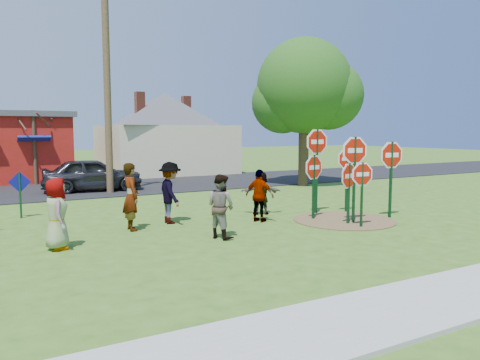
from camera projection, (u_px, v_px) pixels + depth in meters
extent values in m
plane|color=#335919|center=(202.00, 229.00, 13.56)|extent=(120.00, 120.00, 0.00)
cube|color=#9E9E99|center=(394.00, 311.00, 7.31)|extent=(22.00, 1.80, 0.08)
cube|color=black|center=(107.00, 187.00, 23.54)|extent=(120.00, 7.50, 0.04)
cylinder|color=brown|center=(344.00, 220.00, 14.88)|extent=(3.20, 3.20, 0.03)
cube|color=navy|center=(34.00, 139.00, 24.35)|extent=(1.60, 0.78, 0.45)
cube|color=beige|center=(165.00, 149.00, 31.69)|extent=(8.00, 7.00, 3.20)
pyramid|color=#4C4C51|center=(164.00, 93.00, 31.29)|extent=(9.40, 9.40, 2.20)
cube|color=brown|center=(140.00, 103.00, 29.54)|extent=(0.55, 0.55, 1.40)
cube|color=brown|center=(186.00, 106.00, 33.21)|extent=(0.55, 0.55, 1.40)
cube|color=#103C1C|center=(362.00, 195.00, 13.71)|extent=(0.06, 0.07, 1.93)
cylinder|color=white|center=(362.00, 174.00, 13.64)|extent=(0.96, 0.17, 0.96)
cylinder|color=#BA1505|center=(362.00, 174.00, 13.64)|extent=(0.82, 0.15, 0.83)
cube|color=white|center=(362.00, 174.00, 13.64)|extent=(0.42, 0.07, 0.12)
cube|color=#103C1C|center=(317.00, 172.00, 15.96)|extent=(0.06, 0.08, 2.90)
cylinder|color=white|center=(317.00, 142.00, 15.85)|extent=(1.18, 0.03, 1.18)
cylinder|color=#BA1505|center=(317.00, 142.00, 15.85)|extent=(1.02, 0.03, 1.02)
cube|color=white|center=(317.00, 142.00, 15.85)|extent=(0.52, 0.01, 0.15)
cylinder|color=gold|center=(317.00, 142.00, 15.85)|extent=(1.18, 0.02, 1.18)
cube|color=#103C1C|center=(354.00, 180.00, 14.35)|extent=(0.07, 0.09, 2.67)
cylinder|color=white|center=(355.00, 150.00, 14.26)|extent=(1.14, 0.24, 1.15)
cylinder|color=#BA1505|center=(355.00, 150.00, 14.26)|extent=(0.98, 0.21, 1.00)
cube|color=white|center=(355.00, 150.00, 14.26)|extent=(0.50, 0.10, 0.14)
cube|color=#103C1C|center=(346.00, 181.00, 16.30)|extent=(0.06, 0.07, 2.24)
cylinder|color=white|center=(347.00, 159.00, 16.22)|extent=(0.99, 0.17, 1.00)
cylinder|color=#BA1505|center=(347.00, 159.00, 16.22)|extent=(0.85, 0.15, 0.86)
cube|color=white|center=(347.00, 159.00, 16.22)|extent=(0.43, 0.07, 0.12)
cylinder|color=gold|center=(347.00, 159.00, 16.22)|extent=(0.99, 0.16, 1.00)
cube|color=#103C1C|center=(348.00, 194.00, 14.21)|extent=(0.07, 0.08, 1.88)
cylinder|color=white|center=(349.00, 176.00, 14.15)|extent=(1.04, 0.31, 1.07)
cylinder|color=#BA1505|center=(349.00, 176.00, 14.15)|extent=(0.90, 0.27, 0.93)
cube|color=white|center=(349.00, 176.00, 14.15)|extent=(0.46, 0.14, 0.13)
cube|color=#103C1C|center=(391.00, 180.00, 15.29)|extent=(0.07, 0.09, 2.50)
cylinder|color=white|center=(392.00, 155.00, 15.21)|extent=(1.19, 0.16, 1.20)
cylinder|color=#BA1505|center=(392.00, 155.00, 15.21)|extent=(1.03, 0.14, 1.03)
cube|color=white|center=(392.00, 155.00, 15.21)|extent=(0.52, 0.07, 0.15)
cylinder|color=gold|center=(392.00, 155.00, 15.21)|extent=(1.19, 0.15, 1.20)
cube|color=#103C1C|center=(314.00, 187.00, 14.98)|extent=(0.07, 0.08, 2.08)
cylinder|color=white|center=(314.00, 167.00, 14.91)|extent=(1.07, 0.25, 1.09)
cylinder|color=#BA1505|center=(314.00, 167.00, 14.91)|extent=(0.92, 0.22, 0.94)
cube|color=white|center=(314.00, 167.00, 14.91)|extent=(0.47, 0.11, 0.14)
cube|color=#103C1C|center=(20.00, 195.00, 15.23)|extent=(0.07, 0.08, 1.51)
cube|color=navy|center=(20.00, 182.00, 15.19)|extent=(0.68, 0.17, 0.69)
imported|color=navy|center=(57.00, 214.00, 11.18)|extent=(0.57, 0.86, 1.73)
imported|color=#267871|center=(131.00, 197.00, 13.34)|extent=(0.47, 0.71, 1.94)
imported|color=#9C4B42|center=(221.00, 206.00, 12.38)|extent=(0.90, 1.00, 1.71)
imported|color=#333237|center=(170.00, 193.00, 14.36)|extent=(0.78, 1.27, 1.90)
imported|color=#462750|center=(260.00, 196.00, 14.60)|extent=(0.85, 1.04, 1.65)
imported|color=#1B5831|center=(261.00, 193.00, 15.94)|extent=(1.43, 0.96, 1.48)
imported|color=#2C2C31|center=(93.00, 174.00, 21.96)|extent=(4.72, 2.33, 1.55)
cylinder|color=#4C3823|center=(107.00, 82.00, 20.84)|extent=(0.31, 0.31, 9.99)
cylinder|color=#382819|center=(304.00, 146.00, 24.15)|extent=(0.52, 0.52, 4.11)
sphere|color=#1D4813|center=(304.00, 86.00, 23.83)|extent=(4.86, 4.86, 4.86)
sphere|color=#1D4813|center=(329.00, 95.00, 23.94)|extent=(3.55, 3.55, 3.55)
sphere|color=#1D4813|center=(282.00, 103.00, 24.16)|extent=(3.17, 3.17, 3.17)
cylinder|color=#382819|center=(35.00, 148.00, 24.47)|extent=(0.18, 0.18, 3.91)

